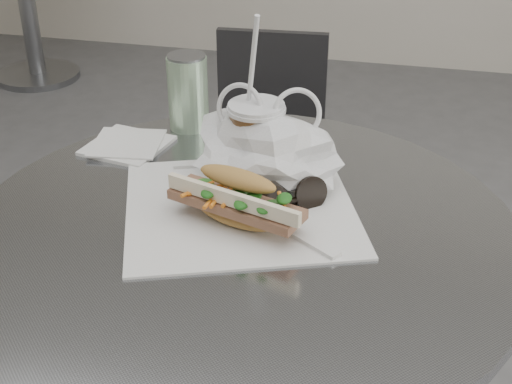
% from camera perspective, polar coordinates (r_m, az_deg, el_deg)
% --- Properties ---
extents(cafe_table, '(0.76, 0.76, 0.74)m').
position_cam_1_polar(cafe_table, '(1.14, -1.07, -14.37)').
color(cafe_table, slate).
rests_on(cafe_table, ground).
extents(chair_far, '(0.37, 0.38, 0.70)m').
position_cam_1_polar(chair_far, '(1.92, 0.62, 0.41)').
color(chair_far, '#2E2E30').
rests_on(chair_far, ground).
extents(sandwich_paper, '(0.40, 0.39, 0.00)m').
position_cam_1_polar(sandwich_paper, '(1.00, -1.30, -1.20)').
color(sandwich_paper, white).
rests_on(sandwich_paper, cafe_table).
extents(banh_mi, '(0.25, 0.16, 0.08)m').
position_cam_1_polar(banh_mi, '(0.95, -1.55, -0.57)').
color(banh_mi, '#B38943').
rests_on(banh_mi, sandwich_paper).
extents(iced_coffee, '(0.09, 0.09, 0.25)m').
position_cam_1_polar(iced_coffee, '(1.06, 0.02, 4.25)').
color(iced_coffee, brown).
rests_on(iced_coffee, cafe_table).
extents(sunglasses, '(0.10, 0.09, 0.05)m').
position_cam_1_polar(sunglasses, '(0.99, 2.82, -0.64)').
color(sunglasses, black).
rests_on(sunglasses, cafe_table).
extents(plastic_bag, '(0.23, 0.19, 0.10)m').
position_cam_1_polar(plastic_bag, '(1.04, 0.72, 3.33)').
color(plastic_bag, white).
rests_on(plastic_bag, cafe_table).
extents(napkin_stack, '(0.14, 0.14, 0.01)m').
position_cam_1_polar(napkin_stack, '(1.19, -10.25, 3.74)').
color(napkin_stack, white).
rests_on(napkin_stack, cafe_table).
extents(drink_can, '(0.07, 0.07, 0.13)m').
position_cam_1_polar(drink_can, '(1.22, -5.47, 7.96)').
color(drink_can, '#63A560').
rests_on(drink_can, cafe_table).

